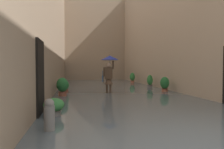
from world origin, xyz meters
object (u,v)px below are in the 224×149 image
(person_wading, at_px, (109,67))
(potted_plant_far_right, at_px, (62,87))
(potted_plant_near_right, at_px, (64,87))
(potted_plant_mid_left, at_px, (165,84))
(potted_plant_far_left, at_px, (132,78))
(potted_plant_near_left, at_px, (150,82))
(mooring_bollard, at_px, (49,118))
(potted_plant_mid_right, at_px, (54,108))

(person_wading, bearing_deg, potted_plant_far_right, 23.24)
(potted_plant_far_right, bearing_deg, person_wading, -156.76)
(potted_plant_near_right, bearing_deg, potted_plant_mid_left, 175.58)
(person_wading, distance_m, potted_plant_far_left, 7.15)
(potted_plant_near_left, xyz_separation_m, potted_plant_near_right, (5.37, 1.99, -0.07))
(potted_plant_near_left, xyz_separation_m, mooring_bollard, (5.38, 8.78, -0.09))
(person_wading, relative_size, potted_plant_mid_right, 3.47)
(potted_plant_near_right, distance_m, potted_plant_far_left, 8.04)
(potted_plant_near_left, relative_size, potted_plant_mid_left, 1.02)
(potted_plant_near_left, height_order, potted_plant_near_right, potted_plant_near_left)
(potted_plant_near_right, height_order, potted_plant_mid_right, potted_plant_near_right)
(person_wading, relative_size, potted_plant_far_left, 2.16)
(potted_plant_near_right, relative_size, potted_plant_far_right, 0.81)
(potted_plant_mid_left, relative_size, potted_plant_far_left, 0.94)
(potted_plant_near_right, xyz_separation_m, potted_plant_mid_right, (0.04, 5.42, -0.06))
(potted_plant_mid_right, bearing_deg, potted_plant_near_left, -126.15)
(person_wading, distance_m, potted_plant_near_right, 2.54)
(potted_plant_mid_right, bearing_deg, potted_plant_far_left, -115.01)
(potted_plant_mid_left, distance_m, potted_plant_near_right, 5.36)
(potted_plant_mid_right, relative_size, mooring_bollard, 0.77)
(potted_plant_near_right, height_order, potted_plant_far_left, potted_plant_far_left)
(potted_plant_far_right, relative_size, potted_plant_far_left, 0.99)
(person_wading, distance_m, potted_plant_near_left, 4.01)
(potted_plant_far_left, bearing_deg, potted_plant_mid_right, 64.99)
(potted_plant_near_left, bearing_deg, potted_plant_near_right, 20.31)
(potted_plant_near_right, bearing_deg, potted_plant_mid_right, 89.57)
(potted_plant_near_left, relative_size, potted_plant_near_right, 1.21)
(potted_plant_mid_left, xyz_separation_m, potted_plant_far_right, (5.37, 0.97, 0.03))
(potted_plant_near_left, xyz_separation_m, potted_plant_far_left, (0.07, -4.05, 0.07))
(potted_plant_near_right, xyz_separation_m, potted_plant_far_right, (0.03, 1.39, 0.14))
(person_wading, xyz_separation_m, potted_plant_near_left, (-3.08, -2.38, -0.95))
(potted_plant_near_right, bearing_deg, potted_plant_far_right, 88.82)
(potted_plant_mid_left, bearing_deg, potted_plant_near_right, -4.42)
(potted_plant_near_left, height_order, mooring_bollard, potted_plant_near_left)
(potted_plant_near_right, height_order, potted_plant_far_right, potted_plant_far_right)
(mooring_bollard, bearing_deg, potted_plant_mid_right, -88.46)
(potted_plant_mid_left, distance_m, potted_plant_mid_right, 7.36)
(potted_plant_far_left, relative_size, mooring_bollard, 1.23)
(potted_plant_mid_left, distance_m, potted_plant_far_right, 5.46)
(potted_plant_far_right, bearing_deg, potted_plant_mid_left, -169.72)
(potted_plant_far_left, bearing_deg, potted_plant_near_right, 48.69)
(potted_plant_near_left, height_order, potted_plant_far_left, potted_plant_far_left)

